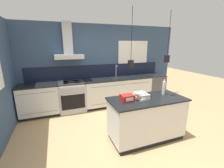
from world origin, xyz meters
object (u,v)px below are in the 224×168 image
Objects in this scene: oven_range at (72,96)px; dishwasher at (154,87)px; book_stack at (141,96)px; red_supply_box at (127,98)px; bottle_on_island at (164,87)px.

dishwasher is (2.94, 0.00, -0.00)m from oven_range.
red_supply_box is (-0.32, -0.03, 0.01)m from book_stack.
bottle_on_island reaches higher than oven_range.
dishwasher is at bearing 43.55° from red_supply_box.
bottle_on_island is (1.81, -1.87, 0.61)m from oven_range.
oven_range is at bearing 114.13° from red_supply_box.
book_stack reaches higher than dishwasher.
dishwasher is at bearing 47.98° from book_stack.
red_supply_box reaches higher than oven_range.
bottle_on_island is (-1.13, -1.88, 0.61)m from dishwasher.
red_supply_box reaches higher than book_stack.
oven_range is 2.48× the size of book_stack.
book_stack is at bearing 5.40° from red_supply_box.
oven_range is 2.33m from book_stack.
dishwasher is 2.48× the size of book_stack.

